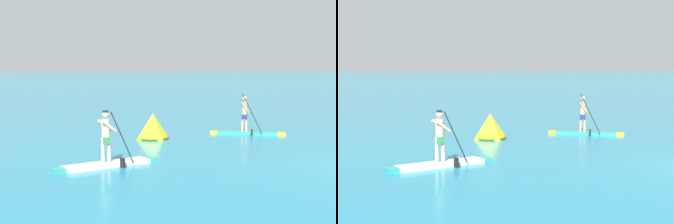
{
  "view_description": "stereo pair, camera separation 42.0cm",
  "coord_description": "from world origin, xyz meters",
  "views": [
    {
      "loc": [
        -9.07,
        -13.25,
        3.16
      ],
      "look_at": [
        -6.05,
        8.29,
        1.05
      ],
      "focal_mm": 50.96,
      "sensor_mm": 36.0,
      "label": 1
    },
    {
      "loc": [
        -8.66,
        -13.31,
        3.16
      ],
      "look_at": [
        -6.05,
        8.29,
        1.05
      ],
      "focal_mm": 50.96,
      "sensor_mm": 36.0,
      "label": 2
    }
  ],
  "objects": [
    {
      "name": "paddleboarder_near_left",
      "position": [
        -8.91,
        1.67,
        0.32
      ],
      "size": [
        3.38,
        1.93,
        1.8
      ],
      "rotation": [
        0.0,
        0.0,
        0.45
      ],
      "color": "white",
      "rests_on": "ground"
    },
    {
      "name": "paddleboarder_mid_center",
      "position": [
        -2.38,
        7.96,
        0.33
      ],
      "size": [
        3.41,
        1.51,
        1.94
      ],
      "rotation": [
        0.0,
        0.0,
        -0.31
      ],
      "color": "teal",
      "rests_on": "ground"
    },
    {
      "name": "race_marker_buoy",
      "position": [
        -6.86,
        7.25,
        0.48
      ],
      "size": [
        1.51,
        1.51,
        1.09
      ],
      "color": "yellow",
      "rests_on": "ground"
    }
  ]
}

